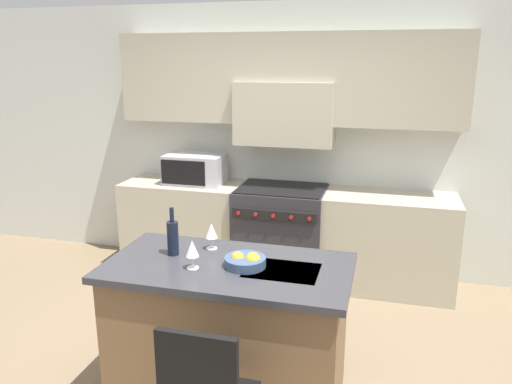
# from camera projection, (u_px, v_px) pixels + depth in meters

# --- Properties ---
(back_cabinetry) EXTENTS (10.00, 0.46, 2.70)m
(back_cabinetry) POSITION_uv_depth(u_px,v_px,m) (288.00, 118.00, 4.96)
(back_cabinetry) COLOR silver
(back_cabinetry) RESTS_ON ground_plane
(back_counter) EXTENTS (3.31, 0.62, 0.92)m
(back_counter) POSITION_uv_depth(u_px,v_px,m) (281.00, 233.00, 5.01)
(back_counter) COLOR #B2AD93
(back_counter) RESTS_ON ground_plane
(range_stove) EXTENTS (0.86, 0.70, 0.94)m
(range_stove) POSITION_uv_depth(u_px,v_px,m) (281.00, 233.00, 4.99)
(range_stove) COLOR #2D2D33
(range_stove) RESTS_ON ground_plane
(microwave) EXTENTS (0.59, 0.38, 0.30)m
(microwave) POSITION_uv_depth(u_px,v_px,m) (195.00, 169.00, 5.08)
(microwave) COLOR #B7B7BC
(microwave) RESTS_ON back_counter
(kitchen_island) EXTENTS (1.52, 0.80, 0.94)m
(kitchen_island) POSITION_uv_depth(u_px,v_px,m) (229.00, 331.00, 3.19)
(kitchen_island) COLOR brown
(kitchen_island) RESTS_ON ground_plane
(wine_bottle) EXTENTS (0.07, 0.07, 0.32)m
(wine_bottle) POSITION_uv_depth(u_px,v_px,m) (173.00, 237.00, 3.20)
(wine_bottle) COLOR black
(wine_bottle) RESTS_ON kitchen_island
(wine_glass_near) EXTENTS (0.08, 0.08, 0.18)m
(wine_glass_near) POSITION_uv_depth(u_px,v_px,m) (192.00, 249.00, 2.98)
(wine_glass_near) COLOR white
(wine_glass_near) RESTS_ON kitchen_island
(wine_glass_far) EXTENTS (0.08, 0.08, 0.18)m
(wine_glass_far) POSITION_uv_depth(u_px,v_px,m) (211.00, 231.00, 3.29)
(wine_glass_far) COLOR white
(wine_glass_far) RESTS_ON kitchen_island
(fruit_bowl) EXTENTS (0.25, 0.25, 0.09)m
(fruit_bowl) POSITION_uv_depth(u_px,v_px,m) (246.00, 261.00, 3.03)
(fruit_bowl) COLOR #384C6B
(fruit_bowl) RESTS_ON kitchen_island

